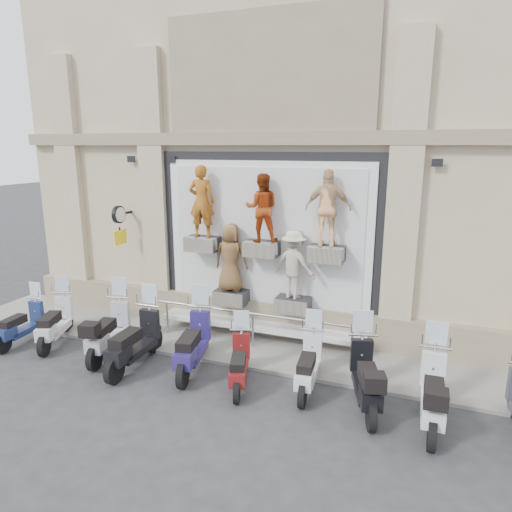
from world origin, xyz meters
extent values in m
plane|color=#2E2E30|center=(0.00, 0.00, 0.00)|extent=(90.00, 90.00, 0.00)
cube|color=gray|center=(0.00, 2.10, 0.04)|extent=(16.00, 2.20, 0.08)
cube|color=black|center=(0.00, 2.96, 2.40)|extent=(5.60, 0.10, 4.30)
cube|color=white|center=(0.00, 2.90, 2.40)|extent=(5.10, 0.06, 3.90)
cube|color=white|center=(0.00, 2.86, 2.40)|extent=(4.70, 0.04, 3.60)
cube|color=white|center=(0.00, 2.55, 0.42)|extent=(5.10, 0.75, 0.10)
cube|color=#28282B|center=(-1.55, 2.59, 2.33)|extent=(0.80, 0.50, 0.35)
imported|color=#B4631C|center=(-1.55, 2.59, 3.38)|extent=(0.69, 0.50, 1.75)
cube|color=#28282B|center=(0.00, 2.59, 2.33)|extent=(0.80, 0.50, 0.35)
imported|color=maroon|center=(0.00, 2.59, 3.29)|extent=(0.91, 0.81, 1.58)
cube|color=#28282B|center=(1.55, 2.59, 2.33)|extent=(0.80, 0.50, 0.35)
imported|color=#EFC088|center=(1.55, 2.59, 3.35)|extent=(1.05, 0.56, 1.70)
cube|color=#28282B|center=(-0.80, 2.59, 1.02)|extent=(0.80, 0.50, 0.35)
imported|color=brown|center=(-0.80, 2.59, 2.04)|extent=(0.87, 0.61, 1.67)
cube|color=#28282B|center=(0.80, 2.59, 1.02)|extent=(0.80, 0.50, 0.35)
imported|color=beige|center=(0.80, 2.59, 2.01)|extent=(1.15, 0.81, 1.62)
cube|color=black|center=(-3.90, 2.72, 2.95)|extent=(0.06, 0.56, 0.06)
cylinder|color=black|center=(-3.90, 2.45, 2.95)|extent=(0.10, 0.46, 0.46)
cube|color=yellow|center=(-3.90, 2.45, 2.35)|extent=(0.04, 0.50, 0.38)
camera|label=1|loc=(3.56, -7.29, 4.69)|focal=32.00mm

